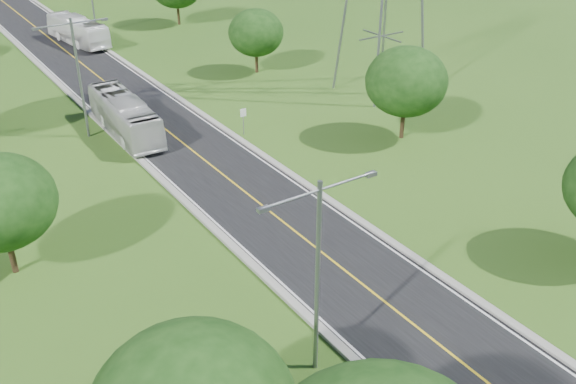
# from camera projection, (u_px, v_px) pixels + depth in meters

# --- Properties ---
(ground) EXTENTS (260.00, 260.00, 0.00)m
(ground) POSITION_uv_depth(u_px,v_px,m) (98.00, 77.00, 68.59)
(ground) COLOR #2B5217
(ground) RESTS_ON ground
(road) EXTENTS (8.00, 150.00, 0.06)m
(road) POSITION_uv_depth(u_px,v_px,m) (81.00, 63.00, 72.96)
(road) COLOR black
(road) RESTS_ON ground
(curb_left) EXTENTS (0.50, 150.00, 0.22)m
(curb_left) POSITION_uv_depth(u_px,v_px,m) (42.00, 68.00, 70.85)
(curb_left) COLOR gray
(curb_left) RESTS_ON ground
(curb_right) EXTENTS (0.50, 150.00, 0.22)m
(curb_right) POSITION_uv_depth(u_px,v_px,m) (116.00, 56.00, 74.99)
(curb_right) COLOR gray
(curb_right) RESTS_ON ground
(speed_limit_sign) EXTENTS (0.55, 0.09, 2.40)m
(speed_limit_sign) POSITION_uv_depth(u_px,v_px,m) (243.00, 117.00, 54.26)
(speed_limit_sign) COLOR slate
(speed_limit_sign) RESTS_ON ground
(streetlight_near_left) EXTENTS (5.90, 0.25, 10.00)m
(streetlight_near_left) POSITION_uv_depth(u_px,v_px,m) (318.00, 264.00, 27.73)
(streetlight_near_left) COLOR slate
(streetlight_near_left) RESTS_ON ground
(streetlight_mid_left) EXTENTS (5.90, 0.25, 10.00)m
(streetlight_mid_left) POSITION_uv_depth(u_px,v_px,m) (78.00, 69.00, 51.86)
(streetlight_mid_left) COLOR slate
(streetlight_mid_left) RESTS_ON ground
(tree_rb) EXTENTS (6.72, 6.72, 7.82)m
(tree_rb) POSITION_uv_depth(u_px,v_px,m) (406.00, 82.00, 52.08)
(tree_rb) COLOR black
(tree_rb) RESTS_ON ground
(tree_rc) EXTENTS (5.88, 5.88, 6.84)m
(tree_rc) POSITION_uv_depth(u_px,v_px,m) (256.00, 33.00, 67.98)
(tree_rc) COLOR black
(tree_rc) RESTS_ON ground
(bus_outbound) EXTENTS (4.47, 11.99, 3.26)m
(bus_outbound) POSITION_uv_depth(u_px,v_px,m) (78.00, 31.00, 78.99)
(bus_outbound) COLOR white
(bus_outbound) RESTS_ON road
(bus_inbound) EXTENTS (3.24, 11.90, 3.29)m
(bus_inbound) POSITION_uv_depth(u_px,v_px,m) (125.00, 115.00, 54.31)
(bus_inbound) COLOR silver
(bus_inbound) RESTS_ON road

